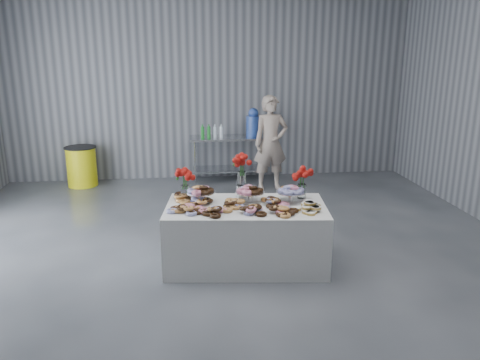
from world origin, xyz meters
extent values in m
plane|color=#35383D|center=(0.00, 0.00, 0.00)|extent=(9.00, 9.00, 0.00)
cube|color=gray|center=(0.00, 4.50, 2.00)|extent=(8.00, 0.04, 4.00)
cube|color=silver|center=(0.21, 0.31, 0.38)|extent=(2.00, 1.21, 0.75)
cube|color=silver|center=(0.34, 4.10, 0.88)|extent=(1.50, 0.60, 0.04)
cube|color=silver|center=(0.34, 4.10, 0.25)|extent=(1.40, 0.55, 0.03)
cylinder|color=silver|center=(-0.31, 3.85, 0.43)|extent=(0.04, 0.04, 0.86)
cylinder|color=silver|center=(0.99, 3.85, 0.43)|extent=(0.04, 0.04, 0.86)
cylinder|color=silver|center=(-0.31, 4.35, 0.43)|extent=(0.04, 0.04, 0.86)
cylinder|color=silver|center=(0.99, 4.35, 0.43)|extent=(0.04, 0.04, 0.86)
cylinder|color=silver|center=(-0.32, 0.52, 0.81)|extent=(0.06, 0.06, 0.12)
cylinder|color=silver|center=(-0.32, 0.52, 0.88)|extent=(0.36, 0.36, 0.01)
cylinder|color=silver|center=(0.27, 0.45, 0.81)|extent=(0.06, 0.06, 0.12)
cylinder|color=silver|center=(0.27, 0.45, 0.88)|extent=(0.36, 0.36, 0.01)
cylinder|color=silver|center=(0.77, 0.40, 0.81)|extent=(0.06, 0.06, 0.12)
cylinder|color=silver|center=(0.77, 0.40, 0.88)|extent=(0.36, 0.36, 0.01)
cylinder|color=white|center=(-0.51, 0.65, 0.84)|extent=(0.11, 0.11, 0.18)
cylinder|color=#1E5919|center=(-0.51, 0.65, 0.97)|extent=(0.04, 0.04, 0.18)
cylinder|color=white|center=(0.94, 0.53, 0.84)|extent=(0.11, 0.11, 0.18)
cylinder|color=#1E5919|center=(0.94, 0.53, 0.97)|extent=(0.04, 0.04, 0.18)
cylinder|color=silver|center=(0.20, 0.66, 0.82)|extent=(0.14, 0.14, 0.15)
cylinder|color=white|center=(0.20, 0.66, 0.99)|extent=(0.11, 0.11, 0.18)
cylinder|color=#1E5919|center=(0.20, 0.66, 1.12)|extent=(0.04, 0.04, 0.18)
cylinder|color=blue|center=(0.84, 4.10, 1.10)|extent=(0.28, 0.28, 0.40)
sphere|color=blue|center=(0.84, 4.10, 1.36)|extent=(0.20, 0.20, 0.20)
imported|color=#CC8C93|center=(1.08, 3.46, 0.88)|extent=(0.68, 0.49, 1.76)
cylinder|color=yellow|center=(-2.49, 4.10, 0.37)|extent=(0.55, 0.55, 0.74)
cylinder|color=black|center=(-2.49, 4.10, 0.75)|extent=(0.60, 0.60, 0.02)
camera|label=1|loc=(-0.48, -4.93, 2.54)|focal=35.00mm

